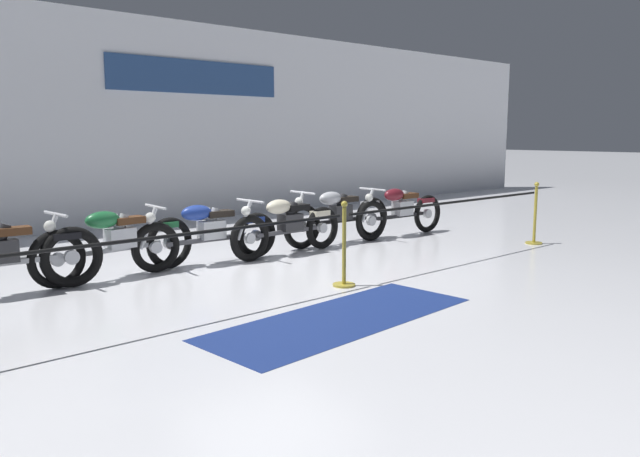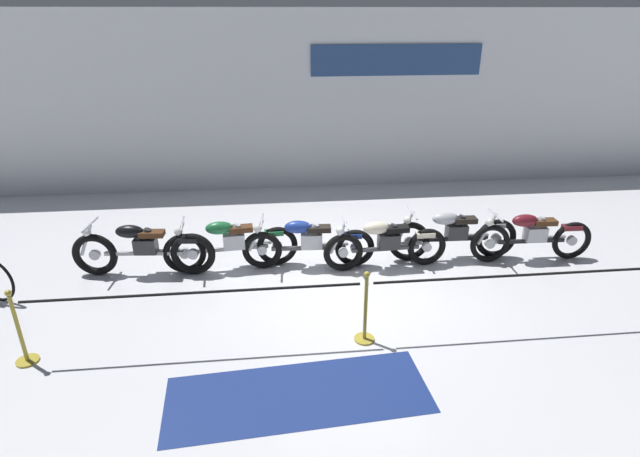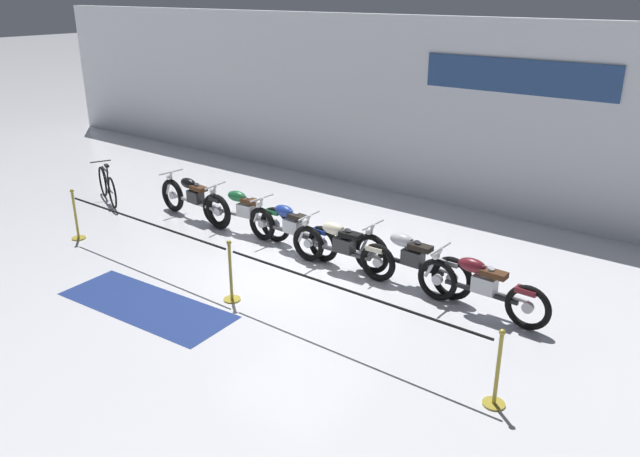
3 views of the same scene
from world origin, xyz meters
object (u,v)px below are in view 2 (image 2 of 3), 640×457
Objects in this scene: motorcycle_black_0 at (143,249)px; motorcycle_green_1 at (231,244)px; motorcycle_maroon_5 at (531,236)px; motorcycle_silver_4 at (453,235)px; floor_banner at (298,395)px; motorcycle_blue_2 at (308,243)px; motorcycle_cream_3 at (385,244)px; stanchion_far_left at (267,300)px; stanchion_mid_left at (365,318)px.

motorcycle_black_0 is 1.04× the size of motorcycle_green_1.
motorcycle_green_1 reaches higher than motorcycle_maroon_5.
motorcycle_black_0 reaches higher than motorcycle_silver_4.
floor_banner is (0.94, -3.25, -0.47)m from motorcycle_green_1.
motorcycle_silver_4 is (3.91, -0.04, 0.00)m from motorcycle_green_1.
motorcycle_cream_3 is at bearing -7.17° from motorcycle_blue_2.
stanchion_far_left reaches higher than floor_banner.
stanchion_far_left reaches higher than motorcycle_maroon_5.
motorcycle_maroon_5 is (3.95, -0.16, 0.02)m from motorcycle_blue_2.
motorcycle_silver_4 is at bearing 171.69° from motorcycle_maroon_5.
motorcycle_blue_2 is 2.27m from stanchion_mid_left.
stanchion_mid_left reaches higher than floor_banner.
motorcycle_silver_4 reaches higher than motorcycle_cream_3.
motorcycle_cream_3 is 3.48m from floor_banner.
motorcycle_black_0 is 3.04m from stanchion_far_left.
motorcycle_blue_2 is at bearing -0.47° from motorcycle_black_0.
stanchion_far_left is at bearing -47.17° from motorcycle_black_0.
motorcycle_black_0 is 5.36m from motorcycle_silver_4.
motorcycle_silver_4 is 3.01m from stanchion_mid_left.
floor_banner is at bearing -119.50° from motorcycle_cream_3.
motorcycle_black_0 is 4.01m from floor_banner.
motorcycle_black_0 is at bearing -179.79° from motorcycle_silver_4.
motorcycle_blue_2 is (1.32, -0.08, -0.01)m from motorcycle_green_1.
stanchion_far_left is 8.46× the size of stanchion_mid_left.
motorcycle_black_0 is 1.04× the size of motorcycle_blue_2.
motorcycle_black_0 is at bearing 177.36° from motorcycle_cream_3.
motorcycle_cream_3 is 0.71× the size of floor_banner.
motorcycle_maroon_5 is 0.72× the size of floor_banner.
motorcycle_cream_3 is at bearing -179.82° from motorcycle_maroon_5.
floor_banner is at bearing -134.79° from stanchion_mid_left.
motorcycle_green_1 reaches higher than motorcycle_cream_3.
floor_banner is at bearing -145.22° from motorcycle_maroon_5.
motorcycle_cream_3 is at bearing -2.64° from motorcycle_black_0.
floor_banner is (-4.34, -3.01, -0.47)m from motorcycle_maroon_5.
motorcycle_silver_4 is (1.27, 0.21, 0.02)m from motorcycle_cream_3.
motorcycle_green_1 is at bearing 179.39° from motorcycle_silver_4.
motorcycle_blue_2 is 2.17× the size of stanchion_mid_left.
motorcycle_cream_3 is (4.09, -0.19, -0.01)m from motorcycle_black_0.
floor_banner is at bearing -53.22° from motorcycle_black_0.
motorcycle_silver_4 is 0.26× the size of stanchion_far_left.
motorcycle_maroon_5 is at bearing -2.27° from motorcycle_blue_2.
floor_banner is at bearing -96.91° from motorcycle_blue_2.
floor_banner is (0.33, -0.97, -0.72)m from stanchion_far_left.
stanchion_mid_left is (-2.01, -2.24, -0.12)m from motorcycle_silver_4.
motorcycle_silver_4 is 4.00m from stanchion_far_left.
motorcycle_maroon_5 is (5.27, -0.24, 0.00)m from motorcycle_green_1.
motorcycle_green_1 is 3.91m from motorcycle_silver_4.
motorcycle_silver_4 reaches higher than floor_banner.
motorcycle_green_1 is (1.45, 0.06, -0.00)m from motorcycle_black_0.
motorcycle_silver_4 reaches higher than motorcycle_maroon_5.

